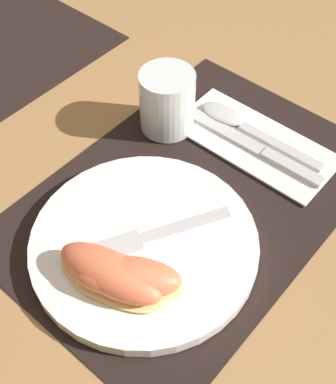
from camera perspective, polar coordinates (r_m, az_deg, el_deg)
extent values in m
plane|color=#A37547|center=(0.68, 2.50, -0.66)|extent=(3.00, 3.00, 0.00)
cube|color=black|center=(0.67, 2.50, -0.55)|extent=(0.47, 0.32, 0.00)
cylinder|color=white|center=(0.62, -2.55, -5.58)|extent=(0.26, 0.26, 0.02)
cylinder|color=silver|center=(0.73, -0.10, 9.67)|extent=(0.08, 0.08, 0.09)
cylinder|color=orange|center=(0.75, -0.10, 8.35)|extent=(0.06, 0.06, 0.04)
cube|color=white|center=(0.74, 9.21, 5.28)|extent=(0.10, 0.22, 0.00)
cube|color=#BCBCC1|center=(0.71, 13.08, 2.61)|extent=(0.02, 0.09, 0.01)
cube|color=#BCBCC1|center=(0.75, 5.94, 6.57)|extent=(0.02, 0.13, 0.01)
cube|color=#BCBCC1|center=(0.74, 11.90, 4.79)|extent=(0.02, 0.13, 0.01)
ellipsoid|color=#BCBCC1|center=(0.77, 5.80, 8.32)|extent=(0.03, 0.07, 0.01)
cube|color=#BCBCC1|center=(0.62, 1.88, -3.54)|extent=(0.10, 0.07, 0.00)
cube|color=#BCBCC1|center=(0.61, -6.00, -5.97)|extent=(0.07, 0.06, 0.00)
ellipsoid|color=#F4DB84|center=(0.58, -6.08, -9.32)|extent=(0.08, 0.14, 0.01)
ellipsoid|color=#F2754C|center=(0.57, -6.20, -8.58)|extent=(0.07, 0.13, 0.04)
ellipsoid|color=#F4DB84|center=(0.58, -4.27, -9.75)|extent=(0.11, 0.13, 0.01)
ellipsoid|color=#F2754C|center=(0.57, -4.35, -9.02)|extent=(0.10, 0.12, 0.04)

